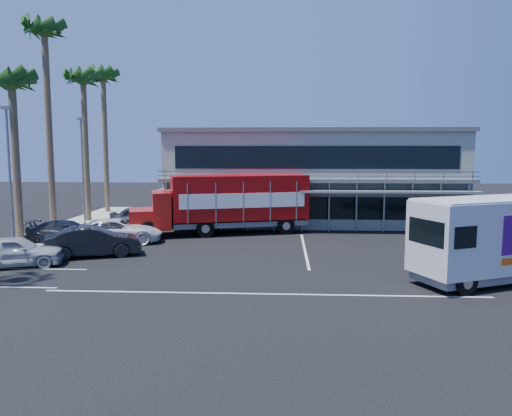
{
  "coord_description": "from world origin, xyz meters",
  "views": [
    {
      "loc": [
        0.68,
        -25.48,
        5.8
      ],
      "look_at": [
        -0.88,
        3.93,
        2.3
      ],
      "focal_mm": 35.0,
      "sensor_mm": 36.0,
      "label": 1
    }
  ],
  "objects_px": {
    "red_truck": "(227,202)",
    "parked_car_b": "(94,242)",
    "parked_car_a": "(15,251)",
    "white_van": "(497,238)"
  },
  "relations": [
    {
      "from": "red_truck",
      "to": "white_van",
      "type": "distance_m",
      "value": 17.66
    },
    {
      "from": "parked_car_a",
      "to": "parked_car_b",
      "type": "height_order",
      "value": "parked_car_b"
    },
    {
      "from": "red_truck",
      "to": "parked_car_a",
      "type": "bearing_deg",
      "value": -148.83
    },
    {
      "from": "red_truck",
      "to": "parked_car_a",
      "type": "distance_m",
      "value": 14.02
    },
    {
      "from": "white_van",
      "to": "parked_car_b",
      "type": "bearing_deg",
      "value": 144.17
    },
    {
      "from": "parked_car_a",
      "to": "parked_car_b",
      "type": "bearing_deg",
      "value": -66.67
    },
    {
      "from": "white_van",
      "to": "parked_car_b",
      "type": "relative_size",
      "value": 1.6
    },
    {
      "from": "red_truck",
      "to": "parked_car_a",
      "type": "xyz_separation_m",
      "value": [
        -9.43,
        -10.27,
        -1.43
      ]
    },
    {
      "from": "red_truck",
      "to": "parked_car_b",
      "type": "relative_size",
      "value": 2.45
    },
    {
      "from": "parked_car_a",
      "to": "parked_car_b",
      "type": "xyz_separation_m",
      "value": [
        3.0,
        2.55,
        0.04
      ]
    }
  ]
}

